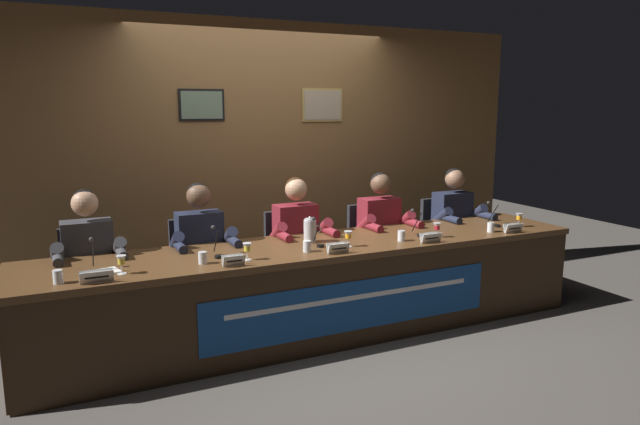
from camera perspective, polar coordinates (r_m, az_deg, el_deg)
ground_plane at (r=4.82m, az=0.00°, el=-11.59°), size 12.00×12.00×0.00m
wall_back_panelled at (r=5.68m, az=-5.59°, el=5.30°), size 5.70×0.14×2.60m
conference_table at (r=4.54m, az=0.68°, el=-6.00°), size 4.50×0.87×0.73m
chair_far_left at (r=4.86m, az=-21.68°, el=-6.87°), size 0.44×0.44×0.88m
panelist_far_left at (r=4.60m, az=-21.74°, el=-4.28°), size 0.51×0.48×1.21m
nameplate_far_left at (r=3.84m, az=-21.12°, el=-5.90°), size 0.20×0.06×0.08m
juice_glass_far_left at (r=3.97m, az=-18.95°, el=-4.55°), size 0.06×0.06×0.12m
water_cup_far_left at (r=3.92m, az=-24.37°, el=-5.84°), size 0.06×0.06×0.08m
microphone_far_left at (r=4.08m, az=-21.36°, el=-4.45°), size 0.06×0.17×0.22m
chair_left at (r=4.97m, az=-11.94°, el=-5.96°), size 0.44×0.44×0.88m
panelist_left at (r=4.71m, az=-11.50°, el=-3.38°), size 0.51×0.48×1.21m
nameplate_left at (r=3.99m, az=-8.50°, el=-4.68°), size 0.15×0.06×0.08m
juice_glass_left at (r=4.12m, az=-7.18°, el=-3.51°), size 0.06×0.06×0.12m
water_cup_left at (r=4.08m, az=-11.46°, el=-4.45°), size 0.06×0.06×0.08m
microphone_left at (r=4.24m, az=-10.11°, el=-3.33°), size 0.06×0.17×0.22m
chair_center at (r=5.21m, az=-2.90°, el=-4.96°), size 0.44×0.44×0.88m
panelist_center at (r=4.97m, az=-2.05°, el=-2.45°), size 0.51×0.48×1.21m
nameplate_center at (r=4.28m, az=1.78°, el=-3.51°), size 0.17×0.06×0.08m
juice_glass_center at (r=4.47m, az=2.79°, el=-2.31°), size 0.06×0.06×0.12m
water_cup_center at (r=4.33m, az=-1.28°, el=-3.40°), size 0.06×0.06×0.08m
microphone_center at (r=4.50m, az=-0.19°, el=-2.38°), size 0.06×0.17×0.22m
chair_right at (r=5.58m, az=5.13°, el=-3.97°), size 0.44×0.44×0.88m
panelist_right at (r=5.35m, az=6.25°, el=-1.58°), size 0.51×0.48×1.21m
nameplate_right at (r=4.70m, az=10.83°, el=-2.45°), size 0.18×0.06×0.08m
juice_glass_right at (r=4.88m, az=11.43°, el=-1.44°), size 0.06×0.06×0.12m
water_cup_right at (r=4.72m, az=8.01°, el=-2.34°), size 0.06×0.06×0.08m
microphone_right at (r=4.92m, az=9.61°, el=-1.40°), size 0.06×0.17×0.22m
chair_far_right at (r=6.03m, az=12.04°, el=-3.04°), size 0.44×0.44×0.88m
panelist_far_right at (r=5.82m, az=13.32°, el=-0.81°), size 0.51×0.48×1.21m
nameplate_far_right at (r=5.25m, az=18.46°, el=-1.45°), size 0.18×0.06×0.08m
juice_glass_far_right at (r=5.50m, az=18.99°, el=-0.47°), size 0.06×0.06×0.12m
water_cup_far_right at (r=5.21m, az=16.44°, el=-1.44°), size 0.06×0.06×0.08m
microphone_far_right at (r=5.47m, az=16.75°, el=-0.51°), size 0.06×0.17×0.22m
water_pitcher_central at (r=4.62m, az=-0.98°, el=-1.79°), size 0.15×0.10×0.21m
document_stack_far_left at (r=4.05m, az=-20.62°, el=-5.52°), size 0.24×0.19×0.01m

